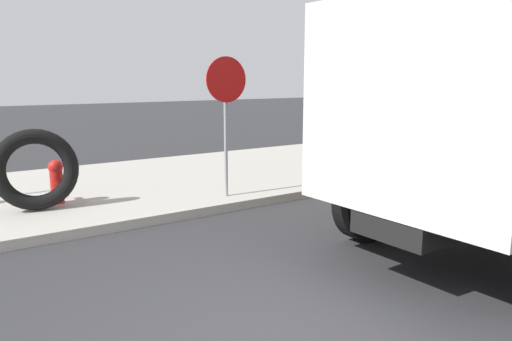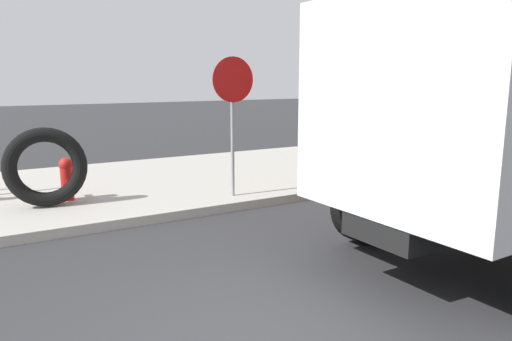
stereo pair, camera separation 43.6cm
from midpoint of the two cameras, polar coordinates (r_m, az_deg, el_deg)
sidewalk_curb at (r=9.62m, az=-20.25°, el=-2.48°), size 36.00×5.00×0.15m
fire_hydrant at (r=8.61m, az=-20.04°, el=-0.83°), size 0.23×0.53×0.73m
loose_tire at (r=8.27m, az=-22.17°, el=0.35°), size 1.30×0.49×1.28m
stop_sign at (r=8.26m, az=-1.23°, el=8.25°), size 0.76×0.08×2.38m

